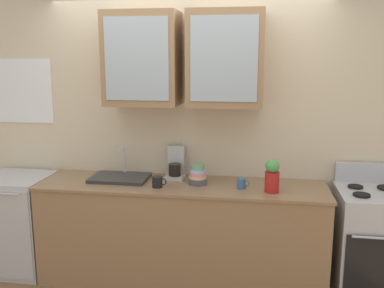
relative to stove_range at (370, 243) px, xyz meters
The scene contains 11 objects.
ground_plane 1.67m from the stove_range, behind, with size 10.00×10.00×0.00m, color brown.
back_wall_unit 1.93m from the stove_range, 169.10° to the left, with size 4.64×0.49×2.65m.
counter 1.61m from the stove_range, behind, with size 2.52×0.64×0.91m.
stove_range is the anchor object (origin of this frame).
sink_faucet 2.23m from the stove_range, behind, with size 0.51×0.36×0.26m.
bowl_stack 1.56m from the stove_range, behind, with size 0.16×0.16×0.18m.
vase 1.03m from the stove_range, behind, with size 0.12×0.12×0.28m.
cup_near_sink 1.86m from the stove_range, behind, with size 0.13×0.09×0.09m.
cup_near_bowls 1.19m from the stove_range, behind, with size 0.11×0.07×0.09m.
dishwasher 3.17m from the stove_range, behind, with size 0.60×0.63×0.91m.
coffee_maker 1.80m from the stove_range, behind, with size 0.17×0.20×0.29m.
Camera 1 is at (0.64, -3.57, 1.99)m, focal length 40.43 mm.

